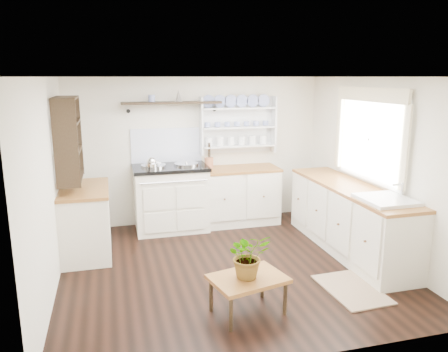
# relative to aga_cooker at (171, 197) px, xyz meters

# --- Properties ---
(floor) EXTENTS (4.00, 3.80, 0.01)m
(floor) POSITION_rel_aga_cooker_xyz_m (0.48, -1.57, -0.51)
(floor) COLOR black
(floor) RESTS_ON ground
(wall_back) EXTENTS (4.00, 0.02, 2.30)m
(wall_back) POSITION_rel_aga_cooker_xyz_m (0.48, 0.33, 0.64)
(wall_back) COLOR silver
(wall_back) RESTS_ON ground
(wall_right) EXTENTS (0.02, 3.80, 2.30)m
(wall_right) POSITION_rel_aga_cooker_xyz_m (2.48, -1.57, 0.64)
(wall_right) COLOR silver
(wall_right) RESTS_ON ground
(wall_left) EXTENTS (0.02, 3.80, 2.30)m
(wall_left) POSITION_rel_aga_cooker_xyz_m (-1.52, -1.57, 0.64)
(wall_left) COLOR silver
(wall_left) RESTS_ON ground
(ceiling) EXTENTS (4.00, 3.80, 0.01)m
(ceiling) POSITION_rel_aga_cooker_xyz_m (0.48, -1.57, 1.79)
(ceiling) COLOR white
(ceiling) RESTS_ON wall_back
(window) EXTENTS (0.08, 1.55, 1.22)m
(window) POSITION_rel_aga_cooker_xyz_m (2.43, -1.42, 1.06)
(window) COLOR white
(window) RESTS_ON wall_right
(aga_cooker) EXTENTS (1.11, 0.77, 1.03)m
(aga_cooker) POSITION_rel_aga_cooker_xyz_m (0.00, 0.00, 0.00)
(aga_cooker) COLOR white
(aga_cooker) RESTS_ON floor
(back_cabinets) EXTENTS (1.27, 0.63, 0.90)m
(back_cabinets) POSITION_rel_aga_cooker_xyz_m (1.08, 0.03, -0.05)
(back_cabinets) COLOR silver
(back_cabinets) RESTS_ON floor
(right_cabinets) EXTENTS (0.62, 2.43, 0.90)m
(right_cabinets) POSITION_rel_aga_cooker_xyz_m (2.18, -1.47, -0.05)
(right_cabinets) COLOR silver
(right_cabinets) RESTS_ON floor
(belfast_sink) EXTENTS (0.55, 0.60, 0.45)m
(belfast_sink) POSITION_rel_aga_cooker_xyz_m (2.18, -2.22, 0.29)
(belfast_sink) COLOR white
(belfast_sink) RESTS_ON right_cabinets
(left_cabinets) EXTENTS (0.62, 1.13, 0.90)m
(left_cabinets) POSITION_rel_aga_cooker_xyz_m (-1.22, -0.67, -0.05)
(left_cabinets) COLOR silver
(left_cabinets) RESTS_ON floor
(plate_rack) EXTENTS (1.20, 0.22, 0.90)m
(plate_rack) POSITION_rel_aga_cooker_xyz_m (1.13, 0.29, 1.05)
(plate_rack) COLOR white
(plate_rack) RESTS_ON wall_back
(high_shelf) EXTENTS (1.50, 0.29, 0.16)m
(high_shelf) POSITION_rel_aga_cooker_xyz_m (0.08, 0.21, 1.40)
(high_shelf) COLOR black
(high_shelf) RESTS_ON wall_back
(left_shelving) EXTENTS (0.28, 0.80, 1.05)m
(left_shelving) POSITION_rel_aga_cooker_xyz_m (-1.36, -0.67, 1.04)
(left_shelving) COLOR black
(left_shelving) RESTS_ON wall_left
(kettle) EXTENTS (0.18, 0.18, 0.22)m
(kettle) POSITION_rel_aga_cooker_xyz_m (-0.28, -0.12, 0.54)
(kettle) COLOR silver
(kettle) RESTS_ON aga_cooker
(utensil_crock) EXTENTS (0.14, 0.14, 0.16)m
(utensil_crock) POSITION_rel_aga_cooker_xyz_m (0.63, 0.11, 0.49)
(utensil_crock) COLOR #AB633E
(utensil_crock) RESTS_ON back_cabinets
(center_table) EXTENTS (0.81, 0.66, 0.39)m
(center_table) POSITION_rel_aga_cooker_xyz_m (0.38, -2.66, -0.17)
(center_table) COLOR brown
(center_table) RESTS_ON floor
(potted_plant) EXTENTS (0.42, 0.36, 0.46)m
(potted_plant) POSITION_rel_aga_cooker_xyz_m (0.38, -2.66, 0.11)
(potted_plant) COLOR #3F7233
(potted_plant) RESTS_ON center_table
(floor_rug) EXTENTS (0.59, 0.87, 0.02)m
(floor_rug) POSITION_rel_aga_cooker_xyz_m (1.63, -2.50, -0.50)
(floor_rug) COLOR #83694C
(floor_rug) RESTS_ON floor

